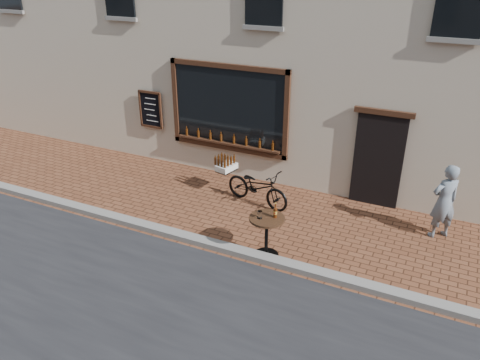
% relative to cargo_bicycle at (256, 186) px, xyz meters
% --- Properties ---
extents(ground, '(90.00, 90.00, 0.00)m').
position_rel_cargo_bicycle_xyz_m(ground, '(0.60, -2.27, -0.46)').
color(ground, brown).
rests_on(ground, ground).
extents(kerb, '(90.00, 0.25, 0.12)m').
position_rel_cargo_bicycle_xyz_m(kerb, '(0.60, -2.07, -0.40)').
color(kerb, slate).
rests_on(kerb, ground).
extents(cargo_bicycle, '(2.07, 0.97, 0.95)m').
position_rel_cargo_bicycle_xyz_m(cargo_bicycle, '(0.00, 0.00, 0.00)').
color(cargo_bicycle, black).
rests_on(cargo_bicycle, ground).
extents(bistro_table, '(0.68, 0.68, 1.17)m').
position_rel_cargo_bicycle_xyz_m(bistro_table, '(1.05, -1.90, 0.17)').
color(bistro_table, black).
rests_on(bistro_table, ground).
extents(pedestrian, '(0.71, 0.67, 1.63)m').
position_rel_cargo_bicycle_xyz_m(pedestrian, '(4.03, 0.34, 0.36)').
color(pedestrian, slate).
rests_on(pedestrian, ground).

